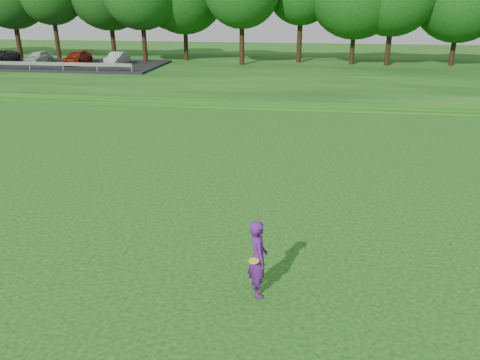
# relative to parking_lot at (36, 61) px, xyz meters

# --- Properties ---
(ground) EXTENTS (140.00, 140.00, 0.00)m
(ground) POSITION_rel_parking_lot_xyz_m (24.15, -32.81, -1.03)
(ground) COLOR #0C3F0E
(ground) RESTS_ON ground
(berm) EXTENTS (130.00, 30.00, 0.60)m
(berm) POSITION_rel_parking_lot_xyz_m (24.15, 1.19, -0.73)
(berm) COLOR #0C3F0E
(berm) RESTS_ON ground
(walking_path) EXTENTS (130.00, 1.60, 0.04)m
(walking_path) POSITION_rel_parking_lot_xyz_m (24.15, -12.81, -1.01)
(walking_path) COLOR gray
(walking_path) RESTS_ON ground
(parking_lot) EXTENTS (24.00, 9.00, 1.38)m
(parking_lot) POSITION_rel_parking_lot_xyz_m (0.00, 0.00, 0.00)
(parking_lot) COLOR black
(parking_lot) RESTS_ON berm
(woman) EXTENTS (0.64, 0.80, 1.90)m
(woman) POSITION_rel_parking_lot_xyz_m (25.23, -33.63, -0.09)
(woman) COLOR #561A76
(woman) RESTS_ON ground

